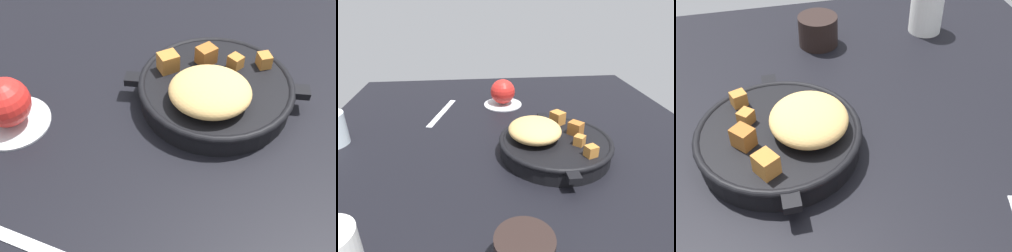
% 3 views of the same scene
% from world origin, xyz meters
% --- Properties ---
extents(ground_plane, '(1.07, 0.98, 0.02)m').
position_xyz_m(ground_plane, '(0.00, 0.00, -0.01)').
color(ground_plane, black).
extents(cast_iron_skillet, '(0.29, 0.25, 0.08)m').
position_xyz_m(cast_iron_skillet, '(-0.06, -0.08, 0.03)').
color(cast_iron_skillet, black).
rests_on(cast_iron_skillet, ground_plane).
extents(coffee_mug_dark, '(0.08, 0.08, 0.06)m').
position_xyz_m(coffee_mug_dark, '(-0.35, 0.03, 0.03)').
color(coffee_mug_dark, black).
rests_on(coffee_mug_dark, ground_plane).
extents(white_creamer_pitcher, '(0.07, 0.07, 0.09)m').
position_xyz_m(white_creamer_pitcher, '(-0.35, 0.25, 0.05)').
color(white_creamer_pitcher, white).
rests_on(white_creamer_pitcher, ground_plane).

